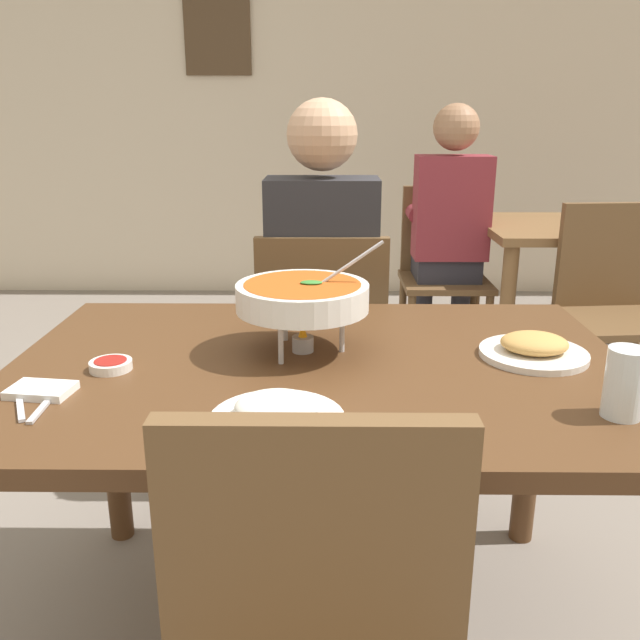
# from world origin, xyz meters

# --- Properties ---
(ground_plane) EXTENTS (16.00, 16.00, 0.00)m
(ground_plane) POSITION_xyz_m (0.00, 0.00, 0.00)
(ground_plane) COLOR gray
(cafe_rear_partition) EXTENTS (10.00, 0.10, 3.00)m
(cafe_rear_partition) POSITION_xyz_m (0.00, 3.42, 1.50)
(cafe_rear_partition) COLOR beige
(cafe_rear_partition) RESTS_ON ground_plane
(picture_frame_hung) EXTENTS (0.44, 0.03, 0.56)m
(picture_frame_hung) POSITION_xyz_m (-0.71, 3.36, 1.78)
(picture_frame_hung) COLOR #4C3823
(dining_table_main) EXTENTS (1.36, 0.93, 0.74)m
(dining_table_main) POSITION_xyz_m (0.00, 0.00, 0.64)
(dining_table_main) COLOR #51331C
(dining_table_main) RESTS_ON ground_plane
(chair_diner_main) EXTENTS (0.44, 0.44, 0.90)m
(chair_diner_main) POSITION_xyz_m (-0.00, 0.75, 0.51)
(chair_diner_main) COLOR brown
(chair_diner_main) RESTS_ON ground_plane
(diner_main) EXTENTS (0.40, 0.45, 1.31)m
(diner_main) POSITION_xyz_m (0.00, 0.78, 0.75)
(diner_main) COLOR #2D2D38
(diner_main) RESTS_ON ground_plane
(curry_bowl) EXTENTS (0.33, 0.30, 0.26)m
(curry_bowl) POSITION_xyz_m (-0.04, 0.07, 0.87)
(curry_bowl) COLOR silver
(curry_bowl) RESTS_ON dining_table_main
(rice_plate) EXTENTS (0.24, 0.24, 0.06)m
(rice_plate) POSITION_xyz_m (-0.07, -0.30, 0.76)
(rice_plate) COLOR white
(rice_plate) RESTS_ON dining_table_main
(appetizer_plate) EXTENTS (0.24, 0.24, 0.06)m
(appetizer_plate) POSITION_xyz_m (0.48, 0.04, 0.76)
(appetizer_plate) COLOR white
(appetizer_plate) RESTS_ON dining_table_main
(sauce_dish) EXTENTS (0.09, 0.09, 0.02)m
(sauce_dish) POSITION_xyz_m (-0.45, -0.05, 0.75)
(sauce_dish) COLOR white
(sauce_dish) RESTS_ON dining_table_main
(napkin_folded) EXTENTS (0.13, 0.09, 0.02)m
(napkin_folded) POSITION_xyz_m (-0.54, -0.18, 0.75)
(napkin_folded) COLOR white
(napkin_folded) RESTS_ON dining_table_main
(fork_utensil) EXTENTS (0.09, 0.16, 0.01)m
(fork_utensil) POSITION_xyz_m (-0.56, -0.23, 0.74)
(fork_utensil) COLOR silver
(fork_utensil) RESTS_ON dining_table_main
(spoon_utensil) EXTENTS (0.02, 0.17, 0.01)m
(spoon_utensil) POSITION_xyz_m (-0.51, -0.23, 0.74)
(spoon_utensil) COLOR silver
(spoon_utensil) RESTS_ON dining_table_main
(drink_glass) EXTENTS (0.07, 0.07, 0.13)m
(drink_glass) POSITION_xyz_m (0.55, -0.27, 0.80)
(drink_glass) COLOR silver
(drink_glass) RESTS_ON dining_table_main
(dining_table_far) EXTENTS (1.00, 0.80, 0.74)m
(dining_table_far) POSITION_xyz_m (1.29, 1.91, 0.61)
(dining_table_far) COLOR brown
(dining_table_far) RESTS_ON ground_plane
(chair_bg_middle) EXTENTS (0.44, 0.44, 0.90)m
(chair_bg_middle) POSITION_xyz_m (0.62, 2.02, 0.51)
(chair_bg_middle) COLOR brown
(chair_bg_middle) RESTS_ON ground_plane
(chair_bg_right) EXTENTS (0.48, 0.48, 0.90)m
(chair_bg_right) POSITION_xyz_m (1.24, 1.36, 0.51)
(chair_bg_right) COLOR brown
(chair_bg_right) RESTS_ON ground_plane
(patron_bg_middle) EXTENTS (0.40, 0.45, 1.31)m
(patron_bg_middle) POSITION_xyz_m (0.63, 1.93, 0.75)
(patron_bg_middle) COLOR #2D2D38
(patron_bg_middle) RESTS_ON ground_plane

